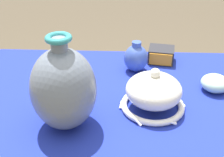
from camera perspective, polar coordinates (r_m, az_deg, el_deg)
display_table at (r=1.14m, az=0.59°, el=-6.06°), size 1.22×0.76×0.74m
vase_tall_bulbous at (r=0.88m, az=-9.80°, el=-2.05°), size 0.21×0.21×0.32m
vase_dome_bell at (r=1.00m, az=8.42°, el=-2.97°), size 0.24×0.23×0.16m
mosaic_tile_box at (r=1.35m, az=9.95°, el=4.76°), size 0.13×0.13×0.07m
bowl_shallow_ochre at (r=1.20m, az=-8.96°, el=0.94°), size 0.14×0.14×0.05m
bowl_shallow_celadon at (r=1.17m, az=20.20°, el=-0.89°), size 0.11×0.11×0.07m
jar_round_cobalt at (r=1.24m, az=4.88°, el=4.20°), size 0.11×0.11×0.14m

